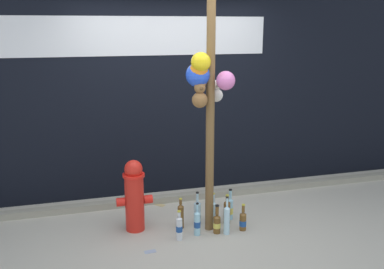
{
  "coord_description": "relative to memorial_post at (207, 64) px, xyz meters",
  "views": [
    {
      "loc": [
        -1.24,
        -3.98,
        2.19
      ],
      "look_at": [
        -0.07,
        0.22,
        1.09
      ],
      "focal_mm": 40.55,
      "sensor_mm": 36.0,
      "label": 1
    }
  ],
  "objects": [
    {
      "name": "ground_plane",
      "position": [
        -0.09,
        -0.2,
        -1.82
      ],
      "size": [
        14.0,
        14.0,
        0.0
      ],
      "primitive_type": "plane",
      "color": "#ADA899"
    },
    {
      "name": "building_wall",
      "position": [
        -0.09,
        1.34,
        0.06
      ],
      "size": [
        10.0,
        0.21,
        3.75
      ],
      "color": "black",
      "rests_on": "ground_plane"
    },
    {
      "name": "curb_strip",
      "position": [
        -0.09,
        0.89,
        -1.78
      ],
      "size": [
        8.0,
        0.12,
        0.08
      ],
      "primitive_type": "cube",
      "color": "gray",
      "rests_on": "ground_plane"
    },
    {
      "name": "memorial_post",
      "position": [
        0.0,
        0.0,
        0.0
      ],
      "size": [
        0.54,
        0.38,
        3.07
      ],
      "color": "brown",
      "rests_on": "ground_plane"
    },
    {
      "name": "fire_hydrant",
      "position": [
        -0.75,
        0.22,
        -1.41
      ],
      "size": [
        0.39,
        0.24,
        0.8
      ],
      "color": "red",
      "rests_on": "ground_plane"
    },
    {
      "name": "bottle_0",
      "position": [
        -0.05,
        0.19,
        -1.67
      ],
      "size": [
        0.08,
        0.08,
        0.38
      ],
      "color": "#B2DBEA",
      "rests_on": "ground_plane"
    },
    {
      "name": "bottle_1",
      "position": [
        -0.26,
        0.12,
        -1.67
      ],
      "size": [
        0.07,
        0.07,
        0.35
      ],
      "color": "brown",
      "rests_on": "ground_plane"
    },
    {
      "name": "bottle_2",
      "position": [
        0.12,
        0.12,
        -1.67
      ],
      "size": [
        0.06,
        0.06,
        0.37
      ],
      "color": "#B2DBEA",
      "rests_on": "ground_plane"
    },
    {
      "name": "bottle_3",
      "position": [
        0.19,
        -0.15,
        -1.65
      ],
      "size": [
        0.07,
        0.07,
        0.43
      ],
      "color": "#B2DBEA",
      "rests_on": "ground_plane"
    },
    {
      "name": "bottle_4",
      "position": [
        0.39,
        -0.11,
        -1.71
      ],
      "size": [
        0.08,
        0.08,
        0.3
      ],
      "color": "brown",
      "rests_on": "ground_plane"
    },
    {
      "name": "bottle_5",
      "position": [
        -0.13,
        -0.09,
        -1.68
      ],
      "size": [
        0.07,
        0.07,
        0.37
      ],
      "color": "#93CCE0",
      "rests_on": "ground_plane"
    },
    {
      "name": "bottle_6",
      "position": [
        0.28,
        0.09,
        -1.67
      ],
      "size": [
        0.08,
        0.08,
        0.35
      ],
      "color": "brown",
      "rests_on": "ground_plane"
    },
    {
      "name": "bottle_7",
      "position": [
        -0.34,
        -0.14,
        -1.68
      ],
      "size": [
        0.07,
        0.07,
        0.33
      ],
      "color": "silver",
      "rests_on": "ground_plane"
    },
    {
      "name": "bottle_8",
      "position": [
        0.09,
        -0.1,
        -1.7
      ],
      "size": [
        0.08,
        0.08,
        0.32
      ],
      "color": "brown",
      "rests_on": "ground_plane"
    },
    {
      "name": "bottle_9",
      "position": [
        0.35,
        0.19,
        -1.68
      ],
      "size": [
        0.07,
        0.07,
        0.37
      ],
      "color": "#93CCE0",
      "rests_on": "ground_plane"
    },
    {
      "name": "litter_0",
      "position": [
        -0.68,
        -0.31,
        -1.82
      ],
      "size": [
        0.12,
        0.07,
        0.01
      ],
      "primitive_type": "cube",
      "rotation": [
        0.0,
        0.0,
        1.63
      ],
      "color": "#8C99B2",
      "rests_on": "ground_plane"
    },
    {
      "name": "litter_1",
      "position": [
        -0.36,
        0.8,
        -1.82
      ],
      "size": [
        0.15,
        0.15,
        0.01
      ],
      "primitive_type": "cube",
      "rotation": [
        0.0,
        0.0,
        2.32
      ],
      "color": "tan",
      "rests_on": "ground_plane"
    }
  ]
}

